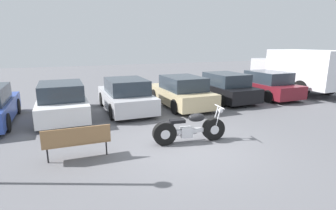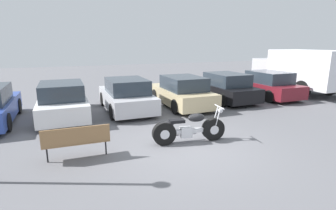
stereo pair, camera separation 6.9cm
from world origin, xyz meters
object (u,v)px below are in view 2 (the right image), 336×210
parked_car_maroon (266,85)px  delivery_truck (301,69)px  motorcycle (188,129)px  parked_car_champagne (182,92)px  parked_car_white (63,101)px  parked_car_black (224,88)px  parked_car_silver (126,96)px  park_bench (77,139)px

parked_car_maroon → delivery_truck: size_ratio=0.73×
motorcycle → parked_car_champagne: parked_car_champagne is taller
parked_car_white → delivery_truck: (13.16, 0.51, 0.75)m
motorcycle → parked_car_black: (4.38, 4.69, 0.25)m
motorcycle → parked_car_black: size_ratio=0.54×
motorcycle → parked_car_champagne: bearing=67.6°
parked_car_silver → parked_car_maroon: same height
parked_car_black → park_bench: bearing=-147.9°
motorcycle → delivery_truck: bearing=26.4°
parked_car_champagne → parked_car_black: 2.63m
parked_car_silver → delivery_truck: (10.55, 0.35, 0.75)m
delivery_truck → park_bench: bearing=-159.4°
parked_car_white → delivery_truck: size_ratio=0.73×
parked_car_silver → parked_car_champagne: bearing=-3.5°
parked_car_silver → park_bench: parked_car_silver is taller
parked_car_champagne → delivery_truck: 8.00m
parked_car_silver → parked_car_champagne: 2.61m
motorcycle → parked_car_white: bearing=128.5°
parked_car_maroon → delivery_truck: 2.86m
parked_car_black → parked_car_white: bearing=-177.2°
parked_car_champagne → parked_car_silver: bearing=176.5°
parked_car_champagne → park_bench: size_ratio=2.52×
parked_car_maroon → parked_car_silver: bearing=-179.5°
parked_car_silver → parked_car_maroon: (7.81, 0.07, 0.00)m
parked_car_white → parked_car_black: (7.81, 0.38, 0.00)m
parked_car_white → parked_car_champagne: same height
parked_car_champagne → delivery_truck: delivery_truck is taller
motorcycle → delivery_truck: 10.90m
motorcycle → parked_car_champagne: size_ratio=0.54×
parked_car_white → parked_car_maroon: bearing=1.2°
parked_car_white → park_bench: 4.36m
parked_car_champagne → parked_car_maroon: size_ratio=1.00×
delivery_truck → motorcycle: bearing=-153.6°
parked_car_champagne → park_bench: parked_car_champagne is taller
parked_car_white → parked_car_silver: size_ratio=1.00×
parked_car_silver → park_bench: size_ratio=2.52×
parked_car_champagne → park_bench: bearing=-138.6°
parked_car_white → parked_car_black: 7.82m
parked_car_maroon → delivery_truck: (2.74, 0.28, 0.75)m
parked_car_silver → parked_car_maroon: size_ratio=1.00×
parked_car_maroon → park_bench: (-10.14, -4.57, -0.12)m
motorcycle → parked_car_silver: 4.56m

